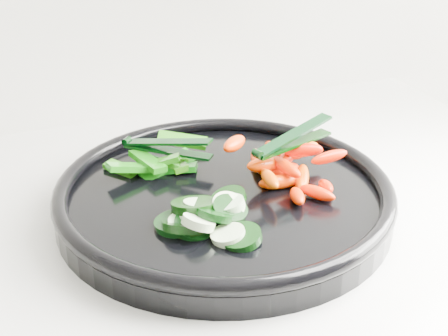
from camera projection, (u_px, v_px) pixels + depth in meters
name	position (u px, v px, depth m)	size (l,w,h in m)	color
veggie_tray	(224.00, 196.00, 0.69)	(0.39, 0.39, 0.04)	black
cucumber_pile	(201.00, 218.00, 0.63)	(0.11, 0.12, 0.04)	black
carrot_pile	(284.00, 165.00, 0.71)	(0.13, 0.17, 0.05)	#E65D00
pepper_pile	(162.00, 161.00, 0.74)	(0.14, 0.09, 0.03)	#1E6609
tong_carrot	(291.00, 140.00, 0.70)	(0.11, 0.05, 0.02)	black
tong_pepper	(165.00, 146.00, 0.74)	(0.09, 0.09, 0.02)	black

